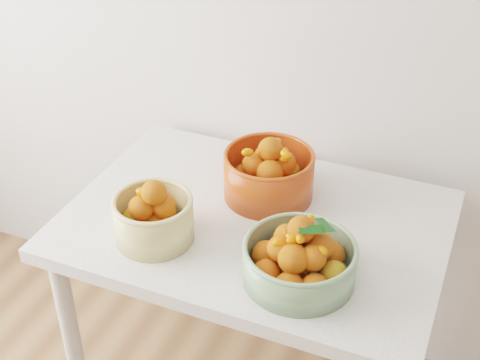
% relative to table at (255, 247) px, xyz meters
% --- Properties ---
extents(table, '(1.00, 0.70, 0.75)m').
position_rel_table_xyz_m(table, '(0.00, 0.00, 0.00)').
color(table, silver).
rests_on(table, ground).
extents(bowl_cream, '(0.22, 0.22, 0.17)m').
position_rel_table_xyz_m(bowl_cream, '(-0.21, -0.17, 0.16)').
color(bowl_cream, '#D1BA76').
rests_on(bowl_cream, table).
extents(bowl_green, '(0.29, 0.29, 0.17)m').
position_rel_table_xyz_m(bowl_green, '(0.18, -0.18, 0.16)').
color(bowl_green, gray).
rests_on(bowl_green, table).
extents(bowl_orange, '(0.29, 0.29, 0.18)m').
position_rel_table_xyz_m(bowl_orange, '(-0.01, 0.12, 0.17)').
color(bowl_orange, red).
rests_on(bowl_orange, table).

